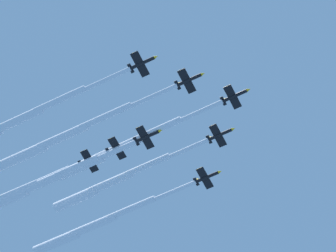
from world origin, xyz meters
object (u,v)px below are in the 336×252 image
object	(u,v)px
jet_lead	(118,149)
jet_starboard_inner	(61,138)
jet_starboard_outer	(11,196)
jet_starboard_mid	(16,122)
jet_port_inner	(110,183)
jet_port_mid	(92,226)
jet_port_outer	(40,184)

from	to	relation	value
jet_lead	jet_starboard_inner	size ratio (longest dim) A/B	0.92
jet_starboard_outer	jet_starboard_mid	bearing A→B (deg)	102.89
jet_lead	jet_starboard_mid	xyz separation A→B (m)	(31.88, 12.21, 0.70)
jet_port_inner	jet_port_mid	world-z (taller)	jet_port_inner
jet_port_inner	jet_starboard_inner	xyz separation A→B (m)	(13.97, 19.67, -0.88)
jet_starboard_inner	jet_port_outer	size ratio (longest dim) A/B	1.13
jet_port_outer	jet_starboard_outer	xyz separation A→B (m)	(11.19, -4.97, 0.88)
jet_starboard_mid	jet_starboard_outer	xyz separation A→B (m)	(6.52, -28.47, -1.33)
jet_port_mid	jet_lead	bearing A→B (deg)	111.39
jet_port_mid	jet_port_outer	bearing A→B (deg)	50.98
jet_port_outer	jet_starboard_outer	bearing A→B (deg)	-23.94
jet_lead	jet_port_outer	xyz separation A→B (m)	(27.21, -11.30, -1.52)
jet_port_outer	jet_lead	bearing A→B (deg)	157.45
jet_port_inner	jet_port_outer	xyz separation A→B (m)	(23.20, 2.91, -2.53)
jet_lead	jet_port_outer	bearing A→B (deg)	-22.55
jet_port_mid	jet_starboard_outer	size ratio (longest dim) A/B	1.04
jet_starboard_mid	jet_port_outer	distance (m)	24.07
jet_port_mid	jet_starboard_outer	world-z (taller)	jet_starboard_outer
jet_port_inner	jet_port_outer	size ratio (longest dim) A/B	1.01
jet_port_inner	jet_port_outer	world-z (taller)	jet_port_inner
jet_lead	jet_port_inner	world-z (taller)	jet_port_inner
jet_starboard_inner	jet_starboard_mid	size ratio (longest dim) A/B	1.00
jet_starboard_mid	jet_lead	bearing A→B (deg)	-159.05
jet_starboard_inner	jet_starboard_outer	world-z (taller)	jet_starboard_inner
jet_lead	jet_port_mid	world-z (taller)	jet_lead
jet_port_inner	jet_starboard_mid	bearing A→B (deg)	43.46
jet_starboard_inner	jet_port_outer	xyz separation A→B (m)	(9.23, -16.76, -1.64)
jet_port_inner	jet_port_mid	distance (m)	18.07
jet_port_inner	jet_port_mid	xyz separation A→B (m)	(7.84, -16.04, -2.78)
jet_lead	jet_starboard_mid	world-z (taller)	jet_starboard_mid
jet_port_mid	jet_starboard_mid	xyz separation A→B (m)	(20.04, 42.46, 2.46)
jet_starboard_outer	jet_port_outer	bearing A→B (deg)	156.06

